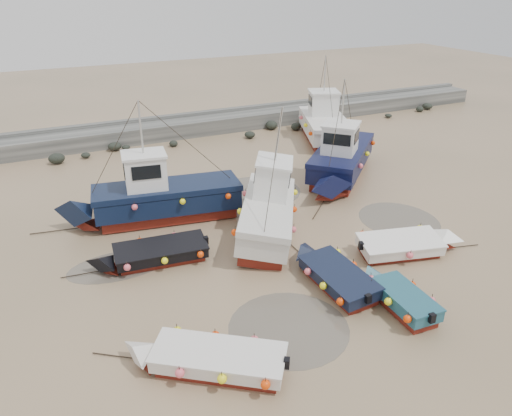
% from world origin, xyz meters
% --- Properties ---
extents(ground, '(120.00, 120.00, 0.00)m').
position_xyz_m(ground, '(0.00, 0.00, 0.00)').
color(ground, '#9F7F60').
rests_on(ground, ground).
extents(seawall, '(60.00, 4.92, 1.50)m').
position_xyz_m(seawall, '(0.05, 21.99, 0.63)').
color(seawall, gray).
rests_on(seawall, ground).
extents(puddle_a, '(4.42, 4.42, 0.01)m').
position_xyz_m(puddle_a, '(-3.41, -2.70, 0.00)').
color(puddle_a, '#5C5448').
rests_on(puddle_a, ground).
extents(puddle_b, '(3.98, 3.98, 0.01)m').
position_xyz_m(puddle_b, '(6.08, 2.56, 0.00)').
color(puddle_b, '#5C5448').
rests_on(puddle_b, ground).
extents(puddle_c, '(4.55, 4.55, 0.01)m').
position_xyz_m(puddle_c, '(-8.07, 4.28, 0.00)').
color(puddle_c, '#5C5448').
rests_on(puddle_c, ground).
extents(puddle_d, '(5.32, 5.32, 0.01)m').
position_xyz_m(puddle_d, '(0.94, 9.12, 0.00)').
color(puddle_d, '#5C5448').
rests_on(puddle_d, ground).
extents(dinghy_0, '(5.79, 4.49, 1.43)m').
position_xyz_m(dinghy_0, '(-6.78, -3.42, 0.54)').
color(dinghy_0, maroon).
rests_on(dinghy_0, ground).
extents(dinghy_1, '(2.16, 6.08, 1.43)m').
position_xyz_m(dinghy_1, '(-0.34, -1.00, 0.55)').
color(dinghy_1, maroon).
rests_on(dinghy_1, ground).
extents(dinghy_2, '(1.92, 5.12, 1.43)m').
position_xyz_m(dinghy_2, '(1.02, -3.35, 0.57)').
color(dinghy_2, maroon).
rests_on(dinghy_2, ground).
extents(dinghy_4, '(6.41, 2.32, 1.43)m').
position_xyz_m(dinghy_4, '(-6.65, 3.89, 0.54)').
color(dinghy_4, maroon).
rests_on(dinghy_4, ground).
extents(dinghy_5, '(5.98, 2.86, 1.43)m').
position_xyz_m(dinghy_5, '(4.04, -0.32, 0.55)').
color(dinghy_5, maroon).
rests_on(dinghy_5, ground).
extents(cabin_boat_0, '(10.67, 4.05, 6.22)m').
position_xyz_m(cabin_boat_0, '(-5.33, 8.07, 1.32)').
color(cabin_boat_0, maroon).
rests_on(cabin_boat_0, ground).
extents(cabin_boat_1, '(6.07, 9.16, 6.22)m').
position_xyz_m(cabin_boat_1, '(-0.77, 4.53, 1.35)').
color(cabin_boat_1, maroon).
rests_on(cabin_boat_1, ground).
extents(cabin_boat_2, '(8.74, 8.49, 6.22)m').
position_xyz_m(cabin_boat_2, '(6.57, 8.88, 1.32)').
color(cabin_boat_2, maroon).
rests_on(cabin_boat_2, ground).
extents(cabin_boat_3, '(5.77, 10.02, 6.22)m').
position_xyz_m(cabin_boat_3, '(10.26, 16.58, 1.34)').
color(cabin_boat_3, maroon).
rests_on(cabin_boat_3, ground).
extents(person, '(0.76, 0.60, 1.83)m').
position_xyz_m(person, '(-4.39, 7.81, 0.00)').
color(person, '#151D33').
rests_on(person, ground).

